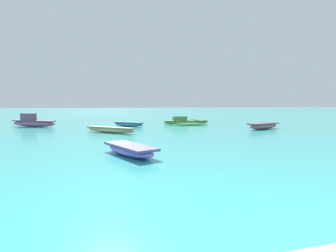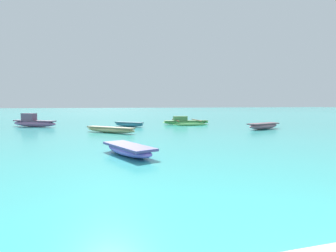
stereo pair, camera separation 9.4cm
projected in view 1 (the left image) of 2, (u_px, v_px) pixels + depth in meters
moored_boat_0 at (110, 129)px, 15.55m from camera, size 2.97×2.83×0.34m
moored_boat_1 at (263, 126)px, 17.89m from camera, size 2.88×1.60×0.40m
moored_boat_2 at (130, 149)px, 8.71m from camera, size 1.73×2.76×0.34m
moored_boat_3 at (129, 124)px, 19.78m from camera, size 2.24×2.03×0.34m
moored_boat_4 at (185, 122)px, 22.02m from camera, size 4.04×3.48×0.69m
moored_boat_5 at (33, 122)px, 19.58m from camera, size 3.59×2.59×1.01m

